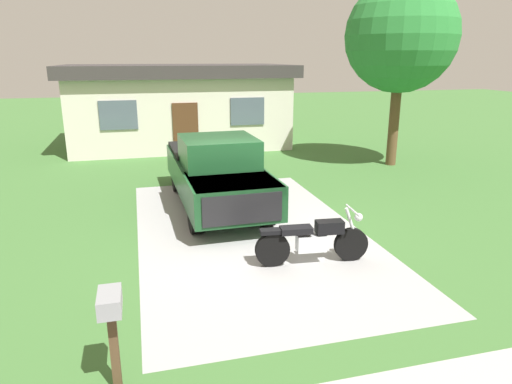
{
  "coord_description": "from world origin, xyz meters",
  "views": [
    {
      "loc": [
        -2.31,
        -9.41,
        3.8
      ],
      "look_at": [
        0.18,
        0.1,
        0.9
      ],
      "focal_mm": 32.09,
      "sensor_mm": 36.0,
      "label": 1
    }
  ],
  "objects_px": {
    "motorcycle": "(313,240)",
    "pickup_truck": "(216,170)",
    "neighbor_house": "(179,105)",
    "mailbox": "(111,315)",
    "shade_tree": "(401,37)"
  },
  "relations": [
    {
      "from": "pickup_truck",
      "to": "shade_tree",
      "type": "xyz_separation_m",
      "value": [
        7.06,
        3.16,
        3.54
      ]
    },
    {
      "from": "mailbox",
      "to": "neighbor_house",
      "type": "bearing_deg",
      "value": 81.7
    },
    {
      "from": "pickup_truck",
      "to": "mailbox",
      "type": "xyz_separation_m",
      "value": [
        -2.36,
        -6.68,
        0.03
      ]
    },
    {
      "from": "neighbor_house",
      "to": "pickup_truck",
      "type": "bearing_deg",
      "value": -89.7
    },
    {
      "from": "shade_tree",
      "to": "mailbox",
      "type": "bearing_deg",
      "value": -133.76
    },
    {
      "from": "pickup_truck",
      "to": "neighbor_house",
      "type": "height_order",
      "value": "neighbor_house"
    },
    {
      "from": "motorcycle",
      "to": "neighbor_house",
      "type": "distance_m",
      "value": 13.32
    },
    {
      "from": "pickup_truck",
      "to": "neighbor_house",
      "type": "relative_size",
      "value": 0.59
    },
    {
      "from": "motorcycle",
      "to": "pickup_truck",
      "type": "xyz_separation_m",
      "value": [
        -1.17,
        4.03,
        0.48
      ]
    },
    {
      "from": "mailbox",
      "to": "shade_tree",
      "type": "distance_m",
      "value": 14.07
    },
    {
      "from": "motorcycle",
      "to": "shade_tree",
      "type": "height_order",
      "value": "shade_tree"
    },
    {
      "from": "motorcycle",
      "to": "neighbor_house",
      "type": "bearing_deg",
      "value": 95.27
    },
    {
      "from": "mailbox",
      "to": "pickup_truck",
      "type": "bearing_deg",
      "value": 70.55
    },
    {
      "from": "shade_tree",
      "to": "neighbor_house",
      "type": "height_order",
      "value": "shade_tree"
    },
    {
      "from": "motorcycle",
      "to": "mailbox",
      "type": "distance_m",
      "value": 4.45
    }
  ]
}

